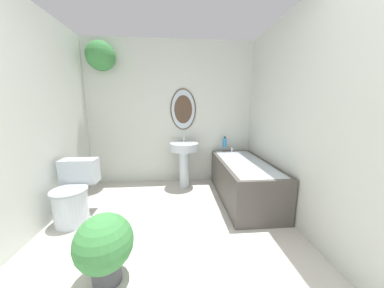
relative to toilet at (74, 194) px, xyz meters
name	(u,v)px	position (x,y,z in m)	size (l,w,h in m)	color
wall_back	(161,105)	(0.95, 1.14, 1.03)	(2.90, 0.43, 2.40)	silver
wall_left	(12,120)	(-0.30, -0.29, 0.89)	(0.06, 2.97, 2.40)	silver
wall_right	(305,119)	(2.54, -0.29, 0.89)	(0.06, 2.97, 2.40)	silver
toilet	(74,194)	(0.00, 0.00, 0.00)	(0.42, 0.56, 0.69)	silver
pedestal_sink	(184,155)	(1.33, 0.86, 0.23)	(0.46, 0.46, 0.84)	silver
bathtub	(243,180)	(2.16, 0.36, -0.02)	(0.66, 1.45, 0.63)	#4C4742
shampoo_bottle	(225,142)	(2.04, 1.02, 0.40)	(0.06, 0.06, 0.18)	#2D84C6
potted_plant	(104,245)	(0.66, -0.90, 0.00)	(0.42, 0.42, 0.55)	#47474C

